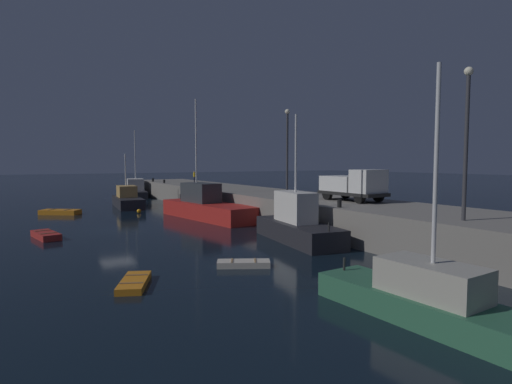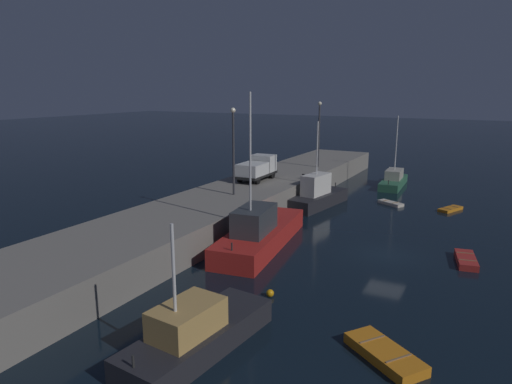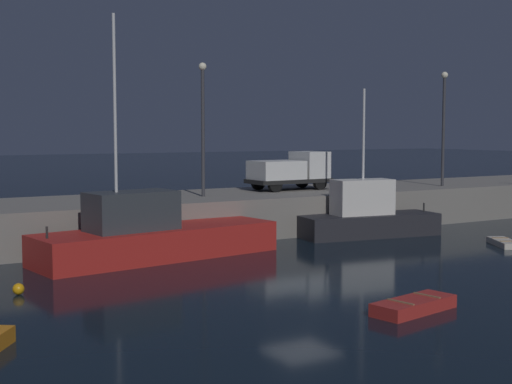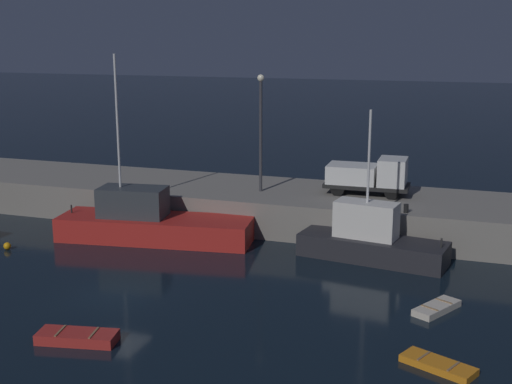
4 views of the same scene
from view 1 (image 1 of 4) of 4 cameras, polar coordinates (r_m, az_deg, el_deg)
ground_plane at (r=33.45m, az=-18.52°, el=-4.97°), size 320.00×320.00×0.00m
pier_quay at (r=38.99m, az=2.88°, el=-1.81°), size 70.51×7.84×2.25m
fishing_trawler_red at (r=38.34m, az=-6.76°, el=-2.02°), size 12.00×4.90×11.04m
fishing_boat_blue at (r=27.28m, az=5.68°, el=-4.47°), size 8.33×3.70×8.26m
fishing_boat_white at (r=14.94m, az=22.36°, el=-13.42°), size 7.95×2.56×8.24m
fishing_boat_orange at (r=49.76m, az=-17.22°, el=-0.97°), size 8.15×3.32×6.11m
fishing_trawler_green at (r=63.89m, az=-16.22°, el=0.22°), size 9.89×4.64×9.73m
dinghy_orange_near at (r=18.50m, az=-16.37°, el=-11.84°), size 2.93×2.08×0.32m
rowboat_white_mid at (r=31.68m, az=-26.88°, el=-5.31°), size 3.37×1.75×0.47m
dinghy_red_small at (r=45.35m, az=-25.30°, el=-2.50°), size 3.38×3.89×0.50m
rowboat_blue_far at (r=20.84m, az=-1.72°, el=-9.81°), size 2.07×2.73×0.34m
mooring_buoy_near at (r=43.58m, az=-15.78°, el=-2.54°), size 0.42×0.42×0.42m
lamp_post_west at (r=36.17m, az=4.31°, el=6.46°), size 0.44×0.44×7.45m
lamp_post_east at (r=23.17m, az=26.94°, el=7.46°), size 0.44×0.44×7.57m
utility_truck at (r=31.80m, az=13.27°, el=0.96°), size 5.31×2.42×2.37m
dockworker at (r=60.27m, az=-8.47°, el=2.21°), size 0.40×0.38×1.60m
bollard_west at (r=58.43m, az=-12.49°, el=1.43°), size 0.28×0.28×0.46m
bollard_central at (r=27.23m, az=11.38°, el=-1.57°), size 0.28×0.28×0.50m
bollard_east at (r=63.22m, az=-13.96°, el=1.63°), size 0.28×0.28×0.51m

